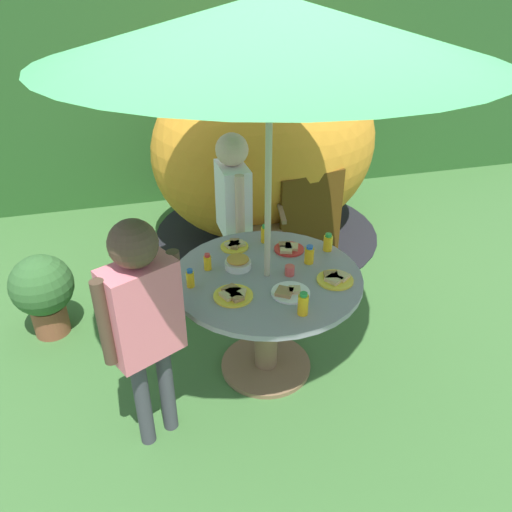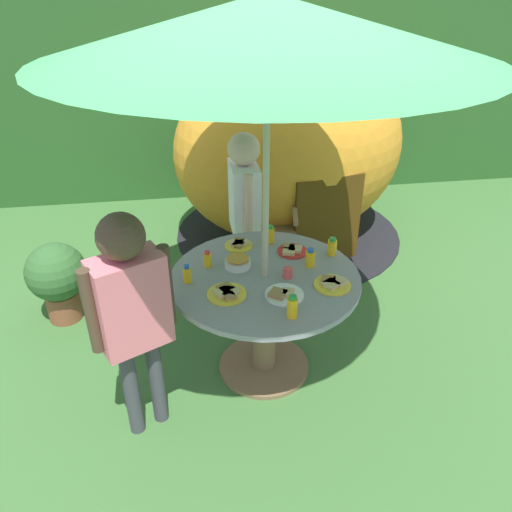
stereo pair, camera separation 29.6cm
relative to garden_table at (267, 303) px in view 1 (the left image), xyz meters
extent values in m
cube|color=#3D6B33|center=(0.00, 0.00, -0.53)|extent=(10.00, 10.00, 0.02)
cube|color=#285623|center=(0.00, 3.25, 0.51)|extent=(9.00, 0.70, 2.06)
cylinder|color=brown|center=(0.00, 0.00, -0.50)|extent=(0.59, 0.59, 0.03)
cylinder|color=brown|center=(0.00, 0.00, -0.17)|extent=(0.15, 0.15, 0.69)
cylinder|color=gray|center=(0.00, 0.00, 0.19)|extent=(1.13, 1.13, 0.03)
cylinder|color=#B7AD8C|center=(0.00, 0.00, 0.59)|extent=(0.04, 0.04, 2.21)
cone|color=#388C4C|center=(0.00, 0.00, 1.55)|extent=(2.18, 2.18, 0.28)
cylinder|color=brown|center=(-0.05, 0.88, -0.31)|extent=(0.04, 0.04, 0.41)
cylinder|color=brown|center=(0.37, 0.80, -0.31)|extent=(0.04, 0.04, 0.41)
cylinder|color=brown|center=(0.03, 1.29, -0.31)|extent=(0.04, 0.04, 0.41)
cylinder|color=brown|center=(0.45, 1.21, -0.31)|extent=(0.04, 0.04, 0.41)
cube|color=brown|center=(0.20, 1.05, -0.09)|extent=(0.55, 0.54, 0.04)
cube|color=brown|center=(0.24, 1.25, 0.15)|extent=(0.47, 0.12, 0.45)
cube|color=brown|center=(-0.01, 1.09, 0.13)|extent=(0.12, 0.46, 0.03)
cube|color=brown|center=(0.41, 1.01, 0.13)|extent=(0.12, 0.46, 0.03)
ellipsoid|color=orange|center=(0.55, 1.88, 0.35)|extent=(2.46, 2.03, 1.73)
cylinder|color=black|center=(0.55, 1.88, -0.51)|extent=(2.64, 2.64, 0.01)
cube|color=#4B310D|center=(0.72, 1.12, -0.04)|extent=(0.60, 0.16, 0.78)
cylinder|color=brown|center=(-1.40, 0.76, -0.41)|extent=(0.24, 0.24, 0.22)
sphere|color=#33602D|center=(-1.40, 0.76, -0.11)|extent=(0.43, 0.43, 0.43)
cylinder|color=brown|center=(-0.02, 0.90, -0.21)|extent=(0.08, 0.08, 0.60)
cylinder|color=brown|center=(-0.01, 0.75, -0.21)|extent=(0.08, 0.08, 0.60)
cube|color=white|center=(-0.01, 0.83, 0.34)|extent=(0.20, 0.35, 0.51)
cylinder|color=#D8B293|center=(-0.02, 1.02, 0.37)|extent=(0.07, 0.07, 0.46)
cylinder|color=#D8B293|center=(-0.01, 0.63, 0.37)|extent=(0.07, 0.07, 0.46)
sphere|color=#D8B293|center=(-0.01, 0.83, 0.71)|extent=(0.23, 0.23, 0.23)
cylinder|color=#3F3F47|center=(-0.80, -0.39, -0.21)|extent=(0.08, 0.08, 0.61)
cylinder|color=#3F3F47|center=(-0.67, -0.33, -0.21)|extent=(0.08, 0.08, 0.61)
cube|color=#EA727F|center=(-0.73, -0.36, 0.35)|extent=(0.40, 0.33, 0.51)
cylinder|color=#4C3828|center=(-0.91, -0.45, 0.37)|extent=(0.07, 0.07, 0.46)
cylinder|color=#4C3828|center=(-0.56, -0.27, 0.37)|extent=(0.07, 0.07, 0.46)
sphere|color=#4C3828|center=(-0.73, -0.36, 0.72)|extent=(0.23, 0.23, 0.23)
cylinder|color=white|center=(-0.15, 0.12, 0.23)|extent=(0.16, 0.16, 0.05)
ellipsoid|color=gold|center=(-0.15, 0.12, 0.27)|extent=(0.14, 0.14, 0.04)
cylinder|color=red|center=(0.22, 0.25, 0.21)|extent=(0.19, 0.19, 0.01)
cube|color=tan|center=(0.24, 0.25, 0.23)|extent=(0.11, 0.11, 0.02)
cube|color=#9E7547|center=(0.20, 0.28, 0.23)|extent=(0.08, 0.08, 0.02)
cube|color=tan|center=(0.19, 0.22, 0.23)|extent=(0.09, 0.09, 0.02)
cylinder|color=white|center=(0.07, -0.22, 0.21)|extent=(0.22, 0.22, 0.01)
cube|color=tan|center=(0.10, -0.22, 0.23)|extent=(0.08, 0.08, 0.02)
cube|color=#9E7547|center=(0.03, -0.23, 0.23)|extent=(0.12, 0.12, 0.02)
cylinder|color=yellow|center=(-0.24, -0.16, 0.21)|extent=(0.22, 0.22, 0.01)
cube|color=tan|center=(-0.21, -0.17, 0.23)|extent=(0.10, 0.10, 0.02)
cube|color=#9E7547|center=(-0.24, -0.13, 0.23)|extent=(0.11, 0.11, 0.02)
cube|color=tan|center=(-0.27, -0.17, 0.23)|extent=(0.11, 0.11, 0.02)
cube|color=#9E7547|center=(-0.23, -0.21, 0.23)|extent=(0.08, 0.08, 0.02)
cylinder|color=yellow|center=(0.36, -0.16, 0.21)|extent=(0.21, 0.21, 0.01)
cube|color=tan|center=(0.40, -0.16, 0.23)|extent=(0.11, 0.11, 0.02)
cube|color=#9E7547|center=(0.35, -0.13, 0.23)|extent=(0.10, 0.10, 0.02)
cube|color=tan|center=(0.35, -0.18, 0.23)|extent=(0.11, 0.11, 0.02)
cylinder|color=yellow|center=(-0.11, 0.37, 0.21)|extent=(0.18, 0.18, 0.01)
cube|color=tan|center=(-0.08, 0.38, 0.23)|extent=(0.08, 0.08, 0.02)
cube|color=#9E7547|center=(-0.10, 0.41, 0.23)|extent=(0.07, 0.07, 0.02)
cube|color=tan|center=(-0.13, 0.38, 0.23)|extent=(0.08, 0.08, 0.02)
cube|color=#9E7547|center=(-0.12, 0.36, 0.23)|extent=(0.09, 0.09, 0.02)
cylinder|color=yellow|center=(-0.33, 0.16, 0.25)|extent=(0.05, 0.05, 0.09)
cylinder|color=red|center=(-0.33, 0.16, 0.30)|extent=(0.03, 0.03, 0.02)
cylinder|color=yellow|center=(-0.45, 0.00, 0.25)|extent=(0.05, 0.05, 0.09)
cylinder|color=blue|center=(-0.45, 0.00, 0.31)|extent=(0.03, 0.03, 0.02)
cylinder|color=yellow|center=(0.46, 0.18, 0.26)|extent=(0.06, 0.06, 0.10)
cylinder|color=green|center=(0.46, 0.18, 0.32)|extent=(0.04, 0.04, 0.02)
cylinder|color=yellow|center=(0.29, 0.07, 0.26)|extent=(0.06, 0.06, 0.10)
cylinder|color=blue|center=(0.29, 0.07, 0.32)|extent=(0.04, 0.04, 0.02)
cylinder|color=yellow|center=(0.10, 0.40, 0.26)|extent=(0.05, 0.05, 0.11)
cylinder|color=green|center=(0.10, 0.40, 0.32)|extent=(0.04, 0.04, 0.02)
cylinder|color=yellow|center=(0.07, -0.41, 0.26)|extent=(0.06, 0.06, 0.11)
cylinder|color=green|center=(0.07, -0.41, 0.33)|extent=(0.04, 0.04, 0.02)
cylinder|color=#E04C47|center=(0.13, -0.03, 0.24)|extent=(0.06, 0.06, 0.06)
camera|label=1|loc=(-0.71, -2.34, 1.78)|focal=34.41mm
camera|label=2|loc=(-0.42, -2.41, 1.78)|focal=34.41mm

